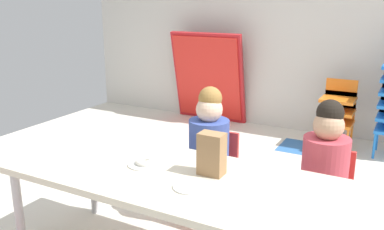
{
  "coord_description": "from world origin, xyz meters",
  "views": [
    {
      "loc": [
        0.93,
        -2.23,
        1.45
      ],
      "look_at": [
        -0.13,
        -0.28,
        0.83
      ],
      "focal_mm": 39.0,
      "sensor_mm": 36.0,
      "label": 1
    }
  ],
  "objects_px": {
    "kid_chair_orange_stack": "(338,109)",
    "donut_powdered_on_plate": "(144,161)",
    "folded_activity_table": "(208,78)",
    "seated_child_middle_seat": "(325,163)",
    "seated_child_near_camera": "(210,143)",
    "paper_bag_brown": "(212,154)",
    "paper_plate_center_table": "(191,187)",
    "paper_plate_near_edge": "(145,164)",
    "craft_table": "(184,185)"
  },
  "relations": [
    {
      "from": "craft_table",
      "to": "donut_powdered_on_plate",
      "type": "bearing_deg",
      "value": 174.02
    },
    {
      "from": "craft_table",
      "to": "donut_powdered_on_plate",
      "type": "xyz_separation_m",
      "value": [
        -0.26,
        0.03,
        0.07
      ]
    },
    {
      "from": "seated_child_near_camera",
      "to": "donut_powdered_on_plate",
      "type": "height_order",
      "value": "seated_child_near_camera"
    },
    {
      "from": "kid_chair_orange_stack",
      "to": "paper_plate_near_edge",
      "type": "relative_size",
      "value": 3.78
    },
    {
      "from": "seated_child_near_camera",
      "to": "folded_activity_table",
      "type": "xyz_separation_m",
      "value": [
        -1.08,
        2.15,
        -0.02
      ]
    },
    {
      "from": "kid_chair_orange_stack",
      "to": "donut_powdered_on_plate",
      "type": "relative_size",
      "value": 6.76
    },
    {
      "from": "folded_activity_table",
      "to": "paper_bag_brown",
      "type": "distance_m",
      "value": 2.98
    },
    {
      "from": "donut_powdered_on_plate",
      "to": "paper_plate_center_table",
      "type": "bearing_deg",
      "value": -18.84
    },
    {
      "from": "kid_chair_orange_stack",
      "to": "folded_activity_table",
      "type": "relative_size",
      "value": 0.63
    },
    {
      "from": "seated_child_near_camera",
      "to": "paper_bag_brown",
      "type": "distance_m",
      "value": 0.58
    },
    {
      "from": "paper_plate_center_table",
      "to": "seated_child_middle_seat",
      "type": "bearing_deg",
      "value": 54.72
    },
    {
      "from": "seated_child_middle_seat",
      "to": "paper_bag_brown",
      "type": "height_order",
      "value": "seated_child_middle_seat"
    },
    {
      "from": "donut_powdered_on_plate",
      "to": "seated_child_near_camera",
      "type": "bearing_deg",
      "value": 78.8
    },
    {
      "from": "craft_table",
      "to": "paper_plate_near_edge",
      "type": "relative_size",
      "value": 10.84
    },
    {
      "from": "donut_powdered_on_plate",
      "to": "paper_bag_brown",
      "type": "bearing_deg",
      "value": 10.03
    },
    {
      "from": "seated_child_middle_seat",
      "to": "kid_chair_orange_stack",
      "type": "xyz_separation_m",
      "value": [
        -0.25,
        1.93,
        -0.16
      ]
    },
    {
      "from": "kid_chair_orange_stack",
      "to": "donut_powdered_on_plate",
      "type": "bearing_deg",
      "value": -103.31
    },
    {
      "from": "paper_bag_brown",
      "to": "kid_chair_orange_stack",
      "type": "bearing_deg",
      "value": 84.83
    },
    {
      "from": "paper_plate_near_edge",
      "to": "donut_powdered_on_plate",
      "type": "distance_m",
      "value": 0.02
    },
    {
      "from": "paper_bag_brown",
      "to": "paper_plate_center_table",
      "type": "bearing_deg",
      "value": -94.52
    },
    {
      "from": "seated_child_middle_seat",
      "to": "paper_plate_center_table",
      "type": "xyz_separation_m",
      "value": [
        -0.49,
        -0.69,
        0.03
      ]
    },
    {
      "from": "kid_chair_orange_stack",
      "to": "donut_powdered_on_plate",
      "type": "xyz_separation_m",
      "value": [
        -0.59,
        -2.5,
        0.21
      ]
    },
    {
      "from": "kid_chair_orange_stack",
      "to": "paper_bag_brown",
      "type": "bearing_deg",
      "value": -95.17
    },
    {
      "from": "craft_table",
      "to": "paper_bag_brown",
      "type": "height_order",
      "value": "paper_bag_brown"
    },
    {
      "from": "paper_plate_near_edge",
      "to": "paper_plate_center_table",
      "type": "xyz_separation_m",
      "value": [
        0.36,
        -0.12,
        0.0
      ]
    },
    {
      "from": "paper_plate_near_edge",
      "to": "donut_powdered_on_plate",
      "type": "height_order",
      "value": "donut_powdered_on_plate"
    },
    {
      "from": "craft_table",
      "to": "paper_bag_brown",
      "type": "bearing_deg",
      "value": 39.66
    },
    {
      "from": "folded_activity_table",
      "to": "donut_powdered_on_plate",
      "type": "xyz_separation_m",
      "value": [
        0.97,
        -2.72,
        0.07
      ]
    },
    {
      "from": "donut_powdered_on_plate",
      "to": "kid_chair_orange_stack",
      "type": "bearing_deg",
      "value": 76.69
    },
    {
      "from": "seated_child_near_camera",
      "to": "paper_bag_brown",
      "type": "height_order",
      "value": "seated_child_near_camera"
    },
    {
      "from": "paper_bag_brown",
      "to": "paper_plate_center_table",
      "type": "relative_size",
      "value": 1.22
    },
    {
      "from": "craft_table",
      "to": "folded_activity_table",
      "type": "height_order",
      "value": "folded_activity_table"
    },
    {
      "from": "seated_child_middle_seat",
      "to": "seated_child_near_camera",
      "type": "bearing_deg",
      "value": 180.0
    },
    {
      "from": "seated_child_middle_seat",
      "to": "folded_activity_table",
      "type": "bearing_deg",
      "value": 130.06
    },
    {
      "from": "kid_chair_orange_stack",
      "to": "donut_powdered_on_plate",
      "type": "height_order",
      "value": "kid_chair_orange_stack"
    },
    {
      "from": "paper_bag_brown",
      "to": "paper_plate_center_table",
      "type": "height_order",
      "value": "paper_bag_brown"
    },
    {
      "from": "kid_chair_orange_stack",
      "to": "paper_plate_center_table",
      "type": "bearing_deg",
      "value": -95.13
    },
    {
      "from": "seated_child_near_camera",
      "to": "paper_bag_brown",
      "type": "bearing_deg",
      "value": -62.82
    },
    {
      "from": "craft_table",
      "to": "paper_bag_brown",
      "type": "relative_size",
      "value": 8.87
    },
    {
      "from": "paper_plate_center_table",
      "to": "seated_child_near_camera",
      "type": "bearing_deg",
      "value": 109.43
    },
    {
      "from": "donut_powdered_on_plate",
      "to": "folded_activity_table",
      "type": "bearing_deg",
      "value": 109.55
    },
    {
      "from": "folded_activity_table",
      "to": "paper_plate_center_table",
      "type": "distance_m",
      "value": 3.14
    },
    {
      "from": "paper_plate_near_edge",
      "to": "paper_bag_brown",
      "type": "bearing_deg",
      "value": 10.03
    },
    {
      "from": "kid_chair_orange_stack",
      "to": "paper_bag_brown",
      "type": "xyz_separation_m",
      "value": [
        -0.22,
        -2.43,
        0.3
      ]
    },
    {
      "from": "paper_plate_center_table",
      "to": "craft_table",
      "type": "bearing_deg",
      "value": 135.82
    },
    {
      "from": "seated_child_middle_seat",
      "to": "paper_plate_near_edge",
      "type": "xyz_separation_m",
      "value": [
        -0.84,
        -0.57,
        0.03
      ]
    },
    {
      "from": "craft_table",
      "to": "paper_plate_near_edge",
      "type": "distance_m",
      "value": 0.27
    },
    {
      "from": "seated_child_middle_seat",
      "to": "donut_powdered_on_plate",
      "type": "relative_size",
      "value": 9.12
    },
    {
      "from": "seated_child_middle_seat",
      "to": "donut_powdered_on_plate",
      "type": "distance_m",
      "value": 1.02
    },
    {
      "from": "seated_child_middle_seat",
      "to": "paper_plate_near_edge",
      "type": "distance_m",
      "value": 1.02
    }
  ]
}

